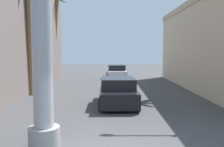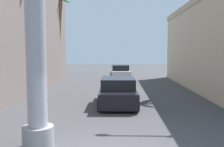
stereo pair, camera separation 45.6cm
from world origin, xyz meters
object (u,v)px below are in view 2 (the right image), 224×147
Objects in this scene: street_lamp at (222,25)px; palm_tree_mid_left at (32,12)px; traffic_light_mast at (13,19)px; palm_tree_far_left at (58,32)px; palm_tree_mid_right at (199,15)px; car_lead at (118,92)px; car_far at (120,72)px.

palm_tree_mid_left is at bearing 156.97° from street_lamp.
palm_tree_far_left is (-1.58, 14.72, 0.58)m from traffic_light_mast.
palm_tree_mid_right is at bearing -29.32° from palm_tree_far_left.
palm_tree_mid_left is (-5.89, 2.82, 4.98)m from car_lead.
palm_tree_mid_right is at bearing 9.64° from palm_tree_mid_left.
car_lead is at bearing -25.59° from palm_tree_mid_left.
palm_tree_mid_left is (-1.20, 5.83, 1.21)m from traffic_light_mast.
palm_tree_mid_right is at bearing 82.16° from street_lamp.
street_lamp is at bearing 6.90° from traffic_light_mast.
street_lamp is at bearing -23.03° from palm_tree_mid_left.
car_lead is 13.66m from car_far.
traffic_light_mast is 6.08m from palm_tree_mid_left.
palm_tree_far_left reaches higher than car_lead.
car_far is at bearing 89.43° from car_lead.
street_lamp is 17.67m from palm_tree_far_left.
traffic_light_mast is at bearing -143.65° from palm_tree_mid_right.
palm_tree_mid_left is at bearing -87.54° from palm_tree_far_left.
car_lead is (4.69, 3.01, -3.76)m from traffic_light_mast.
car_far is at bearing 60.92° from palm_tree_mid_left.
street_lamp is at bearing -50.10° from palm_tree_far_left.
traffic_light_mast is 1.38× the size of car_lead.
palm_tree_mid_right is (5.84, -8.82, 5.01)m from car_far.
traffic_light_mast is 1.43× the size of car_far.
traffic_light_mast is at bearing -106.15° from car_far.
palm_tree_far_left is at bearing 118.17° from car_lead.
palm_tree_mid_right is at bearing 39.00° from car_lead.
palm_tree_far_left reaches higher than traffic_light_mast.
palm_tree_far_left is at bearing 96.13° from traffic_light_mast.
traffic_light_mast reaches higher than car_far.
palm_tree_far_left is at bearing 129.90° from street_lamp.
street_lamp is 6.48m from car_lead.
palm_tree_mid_right is 0.98× the size of palm_tree_mid_left.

